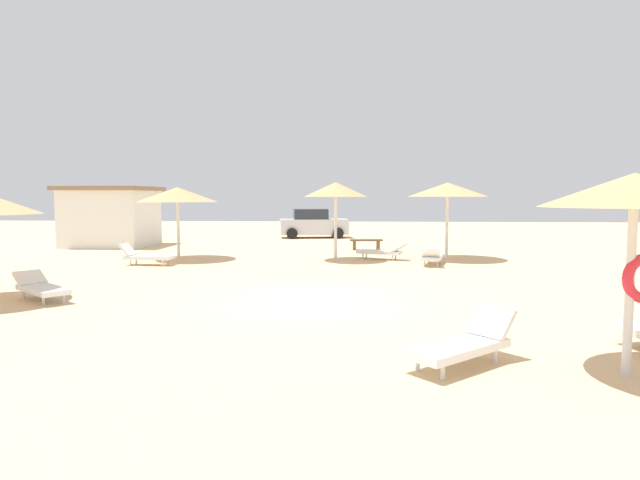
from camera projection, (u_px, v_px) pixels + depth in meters
ground_plane at (312, 301)px, 12.46m from camera, size 80.00×80.00×0.00m
parasol_0 at (635, 193)px, 7.07m from camera, size 2.44×2.44×2.77m
parasol_2 at (448, 190)px, 20.71m from camera, size 3.09×3.09×3.00m
parasol_3 at (336, 190)px, 20.30m from camera, size 2.44×2.44×3.00m
parasol_4 at (177, 195)px, 20.65m from camera, size 3.10×3.10×2.81m
lounger_0 at (464, 343)px, 7.72m from camera, size 1.82×1.72×0.77m
lounger_1 at (41, 287)px, 12.56m from camera, size 1.89×1.69×0.63m
lounger_2 at (432, 256)px, 19.06m from camera, size 1.08×1.98×0.74m
lounger_3 at (383, 252)px, 20.75m from camera, size 2.01×1.24×0.65m
lounger_4 at (146, 256)px, 19.03m from camera, size 1.89×0.73×0.79m
bench_0 at (366, 242)px, 24.52m from camera, size 1.53×0.52×0.49m
parked_car at (313, 224)px, 31.73m from camera, size 4.23×2.52×1.72m
beach_cabana at (111, 216)px, 26.36m from camera, size 4.16×3.98×2.95m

